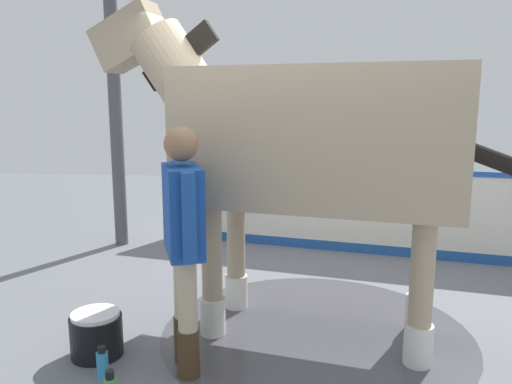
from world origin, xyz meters
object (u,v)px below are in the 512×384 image
Objects in this scene: handler at (184,234)px; wash_bucket at (96,334)px; bottle_shampoo at (103,364)px; horse at (306,140)px.

handler reaches higher than wash_bucket.
bottle_shampoo is at bearing 179.01° from handler.
bottle_shampoo is at bearing -61.17° from wash_bucket.
horse reaches higher than bottle_shampoo.
horse is 1.18m from handler.
wash_bucket is at bearing 149.77° from handler.
handler is (-0.80, -0.65, -0.58)m from horse.
wash_bucket is 1.62× the size of bottle_shampoo.
horse is 2.00× the size of handler.
horse is at bearing 18.27° from handler.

